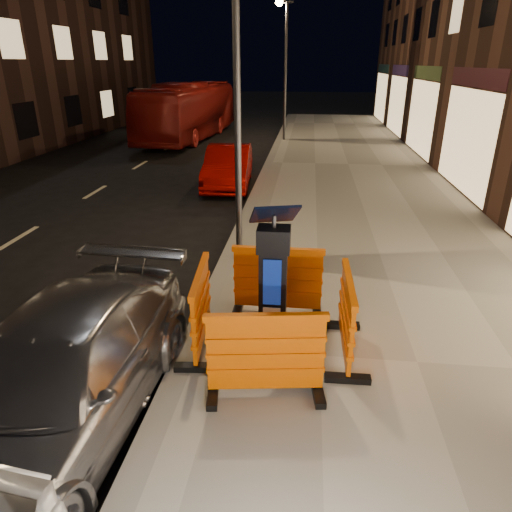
# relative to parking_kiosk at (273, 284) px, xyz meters

# --- Properties ---
(ground_plane) EXTENTS (120.00, 120.00, 0.00)m
(ground_plane) POSITION_rel_parking_kiosk_xyz_m (-1.12, -0.11, -1.11)
(ground_plane) COLOR black
(ground_plane) RESTS_ON ground
(sidewalk) EXTENTS (6.00, 60.00, 0.15)m
(sidewalk) POSITION_rel_parking_kiosk_xyz_m (1.88, -0.11, -1.03)
(sidewalk) COLOR gray
(sidewalk) RESTS_ON ground
(kerb) EXTENTS (0.30, 60.00, 0.15)m
(kerb) POSITION_rel_parking_kiosk_xyz_m (-1.12, -0.11, -1.03)
(kerb) COLOR slate
(kerb) RESTS_ON ground
(parking_kiosk) EXTENTS (0.64, 0.64, 1.92)m
(parking_kiosk) POSITION_rel_parking_kiosk_xyz_m (0.00, 0.00, 0.00)
(parking_kiosk) COLOR black
(parking_kiosk) RESTS_ON sidewalk
(barrier_front) EXTENTS (1.44, 0.75, 1.07)m
(barrier_front) POSITION_rel_parking_kiosk_xyz_m (0.00, -0.95, -0.42)
(barrier_front) COLOR #E45900
(barrier_front) RESTS_ON sidewalk
(barrier_back) EXTENTS (1.37, 0.56, 1.07)m
(barrier_back) POSITION_rel_parking_kiosk_xyz_m (0.00, 0.95, -0.42)
(barrier_back) COLOR #E45900
(barrier_back) RESTS_ON sidewalk
(barrier_kerbside) EXTENTS (0.68, 1.42, 1.07)m
(barrier_kerbside) POSITION_rel_parking_kiosk_xyz_m (-0.95, 0.00, -0.42)
(barrier_kerbside) COLOR #E45900
(barrier_kerbside) RESTS_ON sidewalk
(barrier_bldgside) EXTENTS (0.59, 1.38, 1.07)m
(barrier_bldgside) POSITION_rel_parking_kiosk_xyz_m (0.95, 0.00, -0.42)
(barrier_bldgside) COLOR #E45900
(barrier_bldgside) RESTS_ON sidewalk
(car_silver) EXTENTS (2.04, 4.57, 1.30)m
(car_silver) POSITION_rel_parking_kiosk_xyz_m (-2.16, -1.52, -1.11)
(car_silver) COLOR #A3A3A7
(car_silver) RESTS_ON ground
(car_red) EXTENTS (1.61, 3.91, 1.26)m
(car_red) POSITION_rel_parking_kiosk_xyz_m (-2.14, 9.09, -1.11)
(car_red) COLOR #A00500
(car_red) RESTS_ON ground
(bus_doubledecker) EXTENTS (3.04, 10.04, 2.76)m
(bus_doubledecker) POSITION_rel_parking_kiosk_xyz_m (-5.81, 18.72, -1.11)
(bus_doubledecker) COLOR maroon
(bus_doubledecker) RESTS_ON ground
(street_lamp_mid) EXTENTS (0.12, 0.12, 6.00)m
(street_lamp_mid) POSITION_rel_parking_kiosk_xyz_m (-0.87, 2.89, 2.04)
(street_lamp_mid) COLOR #3F3F44
(street_lamp_mid) RESTS_ON sidewalk
(street_lamp_far) EXTENTS (0.12, 0.12, 6.00)m
(street_lamp_far) POSITION_rel_parking_kiosk_xyz_m (-0.87, 17.89, 2.04)
(street_lamp_far) COLOR #3F3F44
(street_lamp_far) RESTS_ON sidewalk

